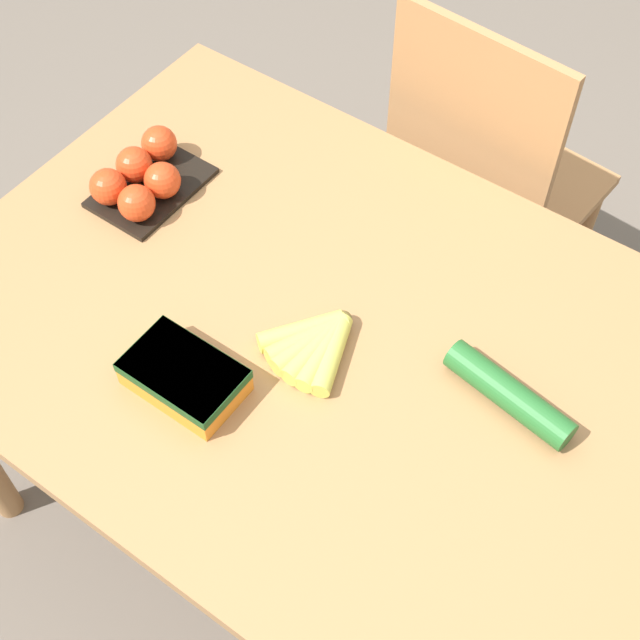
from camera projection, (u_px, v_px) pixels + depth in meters
name	position (u px, v px, depth m)	size (l,w,h in m)	color
ground_plane	(320.00, 513.00, 2.09)	(12.00, 12.00, 0.00)	#665B51
dining_table	(320.00, 362.00, 1.57)	(1.33, 0.94, 0.74)	#9E7044
chair	(485.00, 186.00, 2.02)	(0.45, 0.43, 0.98)	#A87547
banana_bunch	(315.00, 344.00, 1.45)	(0.16, 0.16, 0.03)	brown
tomato_pack	(142.00, 177.00, 1.65)	(0.15, 0.22, 0.08)	black
carrot_bag	(184.00, 375.00, 1.40)	(0.18, 0.12, 0.05)	orange
cucumber_near	(509.00, 394.00, 1.39)	(0.23, 0.08, 0.05)	#236028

